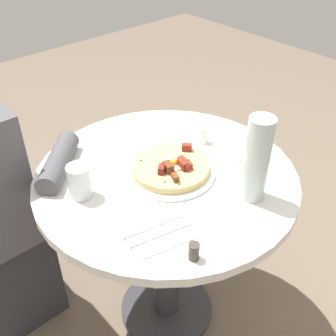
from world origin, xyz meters
TOP-DOWN VIEW (x-y plane):
  - ground_plane at (0.00, 0.00)m, footprint 6.00×6.00m
  - dining_table at (0.00, 0.00)m, footprint 0.82×0.82m
  - pizza_plate at (-0.01, -0.01)m, footprint 0.28×0.28m
  - breakfast_pizza at (-0.01, -0.01)m, footprint 0.24×0.24m
  - bread_plate at (-0.07, -0.29)m, footprint 0.17×0.17m
  - napkin at (-0.17, 0.19)m, footprint 0.18×0.20m
  - fork at (-0.16, 0.18)m, footprint 0.05×0.18m
  - knife at (-0.19, 0.19)m, footprint 0.05×0.18m
  - water_glass at (0.09, 0.25)m, footprint 0.07×0.07m
  - water_bottle at (-0.25, -0.11)m, footprint 0.07×0.07m
  - salt_shaker at (0.05, -0.22)m, footprint 0.03×0.03m
  - pepper_shaker at (-0.30, 0.18)m, footprint 0.03×0.03m

SIDE VIEW (x-z plane):
  - ground_plane at x=0.00m, z-range 0.00..0.00m
  - dining_table at x=0.00m, z-range 0.19..0.90m
  - napkin at x=-0.17m, z-range 0.71..0.71m
  - bread_plate at x=-0.07m, z-range 0.71..0.72m
  - pizza_plate at x=-0.01m, z-range 0.71..0.72m
  - fork at x=-0.16m, z-range 0.71..0.72m
  - knife at x=-0.19m, z-range 0.71..0.72m
  - pepper_shaker at x=-0.30m, z-range 0.71..0.76m
  - breakfast_pizza at x=-0.01m, z-range 0.71..0.76m
  - salt_shaker at x=0.05m, z-range 0.71..0.77m
  - water_glass at x=0.09m, z-range 0.71..0.81m
  - water_bottle at x=-0.25m, z-range 0.71..0.97m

